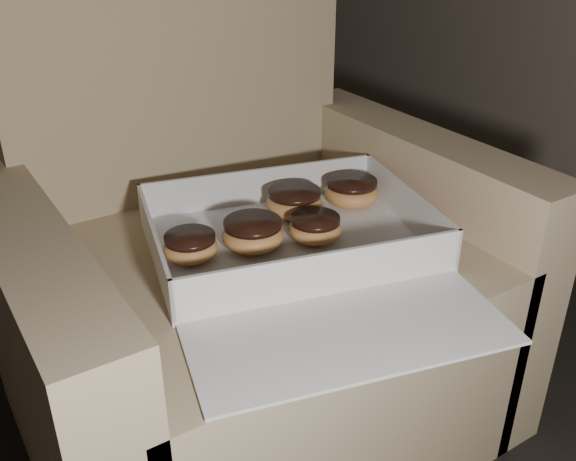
{
  "coord_description": "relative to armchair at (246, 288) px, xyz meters",
  "views": [
    {
      "loc": [
        0.44,
        -0.23,
        0.88
      ],
      "look_at": [
        0.93,
        0.53,
        0.4
      ],
      "focal_mm": 40.0,
      "sensor_mm": 36.0,
      "label": 1
    }
  ],
  "objects": [
    {
      "name": "donut_c",
      "position": [
        0.08,
        -0.1,
        0.14
      ],
      "size": [
        0.09,
        0.09,
        0.04
      ],
      "color": "#E4974F",
      "rests_on": "bakery_box"
    },
    {
      "name": "donut_d",
      "position": [
        0.1,
        -0.0,
        0.14
      ],
      "size": [
        0.1,
        0.1,
        0.05
      ],
      "color": "#E4974F",
      "rests_on": "bakery_box"
    },
    {
      "name": "donut_b",
      "position": [
        0.21,
        -0.02,
        0.14
      ],
      "size": [
        0.1,
        0.1,
        0.05
      ],
      "color": "#E4974F",
      "rests_on": "bakery_box"
    },
    {
      "name": "bakery_box",
      "position": [
        0.03,
        -0.12,
        0.12
      ],
      "size": [
        0.54,
        0.59,
        0.07
      ],
      "rotation": [
        0.0,
        0.0,
        -0.25
      ],
      "color": "silver",
      "rests_on": "armchair"
    },
    {
      "name": "armchair",
      "position": [
        0.0,
        0.0,
        0.0
      ],
      "size": [
        0.8,
        0.67,
        0.83
      ],
      "color": "#9C8663",
      "rests_on": "floor"
    },
    {
      "name": "crumb_d",
      "position": [
        0.06,
        -0.2,
        0.12
      ],
      "size": [
        0.01,
        0.01,
        0.0
      ],
      "primitive_type": "ellipsoid",
      "color": "black",
      "rests_on": "bakery_box"
    },
    {
      "name": "crumb_b",
      "position": [
        -0.07,
        -0.13,
        0.12
      ],
      "size": [
        0.01,
        0.01,
        0.0
      ],
      "primitive_type": "ellipsoid",
      "color": "black",
      "rests_on": "bakery_box"
    },
    {
      "name": "donut_e",
      "position": [
        -0.12,
        -0.04,
        0.14
      ],
      "size": [
        0.08,
        0.08,
        0.04
      ],
      "color": "#E4974F",
      "rests_on": "bakery_box"
    },
    {
      "name": "crumb_a",
      "position": [
        0.16,
        -0.21,
        0.12
      ],
      "size": [
        0.01,
        0.01,
        0.0
      ],
      "primitive_type": "ellipsoid",
      "color": "black",
      "rests_on": "bakery_box"
    },
    {
      "name": "donut_a",
      "position": [
        -0.02,
        -0.07,
        0.14
      ],
      "size": [
        0.1,
        0.1,
        0.05
      ],
      "color": "#E4974F",
      "rests_on": "bakery_box"
    },
    {
      "name": "crumb_e",
      "position": [
        0.0,
        -0.17,
        0.12
      ],
      "size": [
        0.01,
        0.01,
        0.0
      ],
      "primitive_type": "ellipsoid",
      "color": "black",
      "rests_on": "bakery_box"
    },
    {
      "name": "crumb_c",
      "position": [
        -0.04,
        -0.07,
        0.12
      ],
      "size": [
        0.01,
        0.01,
        0.0
      ],
      "primitive_type": "ellipsoid",
      "color": "black",
      "rests_on": "bakery_box"
    }
  ]
}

